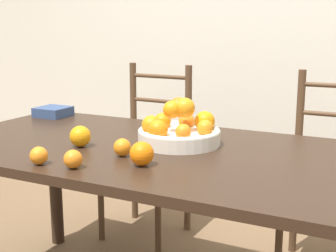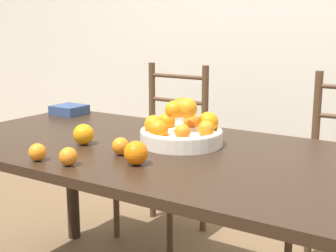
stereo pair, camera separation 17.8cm
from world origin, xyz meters
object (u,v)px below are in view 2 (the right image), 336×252
Objects in this scene: chair_left at (164,154)px; book_stack at (69,110)px; orange_loose_0 at (136,153)px; orange_loose_4 at (84,134)px; orange_loose_3 at (121,146)px; fruit_bowl at (181,131)px; orange_loose_2 at (68,156)px; orange_loose_1 at (37,152)px.

chair_left is 6.27× the size of book_stack.
orange_loose_4 is at bearing 161.60° from orange_loose_0.
orange_loose_3 is at bearing 149.64° from orange_loose_0.
orange_loose_4 is (-0.22, 0.04, 0.01)m from orange_loose_3.
orange_loose_4 is at bearing -147.37° from fruit_bowl.
orange_loose_0 is at bearing 34.73° from orange_loose_2.
orange_loose_0 is 0.08× the size of chair_left.
orange_loose_2 is at bearing 6.99° from orange_loose_1.
orange_loose_2 is (0.13, 0.02, 0.00)m from orange_loose_1.
orange_loose_3 is 1.04m from chair_left.
fruit_bowl is 0.56m from orange_loose_1.
orange_loose_0 is at bearing -30.36° from orange_loose_3.
orange_loose_2 reaches higher than orange_loose_1.
chair_left is (-0.51, 0.66, -0.33)m from fruit_bowl.
orange_loose_4 is at bearing -76.45° from chair_left.
fruit_bowl is 0.39m from orange_loose_4.
orange_loose_3 is (0.20, 0.22, 0.00)m from orange_loose_1.
orange_loose_0 is at bearing -18.40° from orange_loose_4.
orange_loose_3 is 0.23m from orange_loose_4.
orange_loose_3 reaches higher than orange_loose_1.
orange_loose_1 is (-0.32, -0.15, -0.01)m from orange_loose_0.
fruit_bowl reaches higher than orange_loose_4.
book_stack is at bearing 146.24° from orange_loose_3.
orange_loose_0 reaches higher than orange_loose_2.
book_stack is at bearing 146.71° from orange_loose_0.
chair_left reaches higher than orange_loose_1.
orange_loose_2 is 0.29m from orange_loose_4.
orange_loose_1 is 0.06× the size of chair_left.
book_stack is at bearing 164.05° from fruit_bowl.
orange_loose_4 is 0.08× the size of chair_left.
fruit_bowl is at bearing 32.63° from orange_loose_4.
chair_left is 0.61m from book_stack.
orange_loose_2 is at bearing -107.84° from orange_loose_3.
orange_loose_0 is at bearing 24.57° from orange_loose_1.
orange_loose_3 is 0.07× the size of chair_left.
book_stack is (-0.74, 0.50, -0.01)m from orange_loose_3.
orange_loose_1 is 0.13m from orange_loose_2.
orange_loose_0 is at bearing -60.10° from chair_left.
orange_loose_0 is 1.16m from chair_left.
orange_loose_0 is at bearing -87.30° from fruit_bowl.
fruit_bowl reaches higher than orange_loose_0.
orange_loose_4 reaches higher than orange_loose_2.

